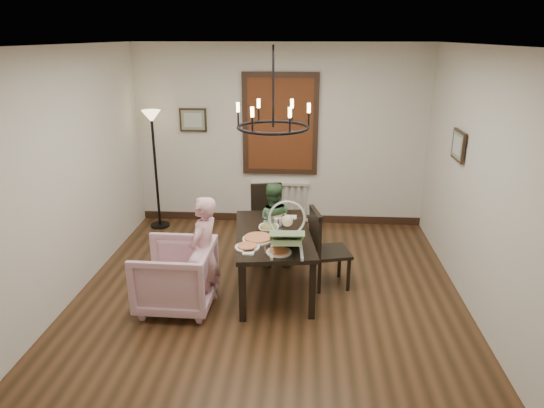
# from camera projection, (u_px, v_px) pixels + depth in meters

# --- Properties ---
(room_shell) EXTENTS (4.51, 5.00, 2.81)m
(room_shell) POSITION_uv_depth(u_px,v_px,m) (270.00, 174.00, 5.49)
(room_shell) COLOR #4E301B
(room_shell) RESTS_ON ground
(dining_table) EXTENTS (1.06, 1.63, 0.72)m
(dining_table) POSITION_uv_depth(u_px,v_px,m) (273.00, 239.00, 5.67)
(dining_table) COLOR black
(dining_table) RESTS_ON room_shell
(chair_far) EXTENTS (0.52, 0.52, 0.97)m
(chair_far) POSITION_uv_depth(u_px,v_px,m) (269.00, 221.00, 6.62)
(chair_far) COLOR black
(chair_far) RESTS_ON room_shell
(chair_right) EXTENTS (0.53, 0.53, 0.99)m
(chair_right) POSITION_uv_depth(u_px,v_px,m) (331.00, 248.00, 5.78)
(chair_right) COLOR black
(chair_right) RESTS_ON room_shell
(armchair) EXTENTS (0.84, 0.82, 0.75)m
(armchair) POSITION_uv_depth(u_px,v_px,m) (175.00, 276.00, 5.35)
(armchair) COLOR #CC9CA2
(armchair) RESTS_ON room_shell
(elderly_woman) EXTENTS (0.35, 0.44, 1.06)m
(elderly_woman) POSITION_uv_depth(u_px,v_px,m) (205.00, 262.00, 5.34)
(elderly_woman) COLOR pink
(elderly_woman) RESTS_ON room_shell
(seated_man) EXTENTS (0.48, 0.39, 0.94)m
(seated_man) POSITION_uv_depth(u_px,v_px,m) (272.00, 231.00, 6.32)
(seated_man) COLOR #3E633B
(seated_man) RESTS_ON room_shell
(baby_bouncer) EXTENTS (0.45, 0.60, 0.38)m
(baby_bouncer) POSITION_uv_depth(u_px,v_px,m) (287.00, 234.00, 5.12)
(baby_bouncer) COLOR #B2D995
(baby_bouncer) RESTS_ON dining_table
(salad_bowl) EXTENTS (0.29, 0.29, 0.07)m
(salad_bowl) POSITION_uv_depth(u_px,v_px,m) (269.00, 228.00, 5.68)
(salad_bowl) COLOR white
(salad_bowl) RESTS_ON dining_table
(pizza_platter) EXTENTS (0.35, 0.35, 0.04)m
(pizza_platter) POSITION_uv_depth(u_px,v_px,m) (258.00, 238.00, 5.43)
(pizza_platter) COLOR tan
(pizza_platter) RESTS_ON dining_table
(drinking_glass) EXTENTS (0.08, 0.08, 0.15)m
(drinking_glass) POSITION_uv_depth(u_px,v_px,m) (271.00, 223.00, 5.71)
(drinking_glass) COLOR silver
(drinking_glass) RESTS_ON dining_table
(window_blinds) EXTENTS (1.00, 0.03, 1.40)m
(window_blinds) POSITION_uv_depth(u_px,v_px,m) (280.00, 124.00, 7.39)
(window_blinds) COLOR #633313
(window_blinds) RESTS_ON room_shell
(radiator) EXTENTS (0.92, 0.12, 0.62)m
(radiator) POSITION_uv_depth(u_px,v_px,m) (280.00, 201.00, 7.82)
(radiator) COLOR silver
(radiator) RESTS_ON room_shell
(picture_back) EXTENTS (0.42, 0.03, 0.36)m
(picture_back) POSITION_uv_depth(u_px,v_px,m) (193.00, 120.00, 7.48)
(picture_back) COLOR black
(picture_back) RESTS_ON room_shell
(picture_right) EXTENTS (0.03, 0.42, 0.36)m
(picture_right) POSITION_uv_depth(u_px,v_px,m) (458.00, 145.00, 5.76)
(picture_right) COLOR black
(picture_right) RESTS_ON room_shell
(floor_lamp) EXTENTS (0.30, 0.30, 1.80)m
(floor_lamp) POSITION_uv_depth(u_px,v_px,m) (156.00, 172.00, 7.46)
(floor_lamp) COLOR black
(floor_lamp) RESTS_ON room_shell
(chandelier) EXTENTS (0.80, 0.80, 0.04)m
(chandelier) POSITION_uv_depth(u_px,v_px,m) (273.00, 127.00, 5.24)
(chandelier) COLOR black
(chandelier) RESTS_ON room_shell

